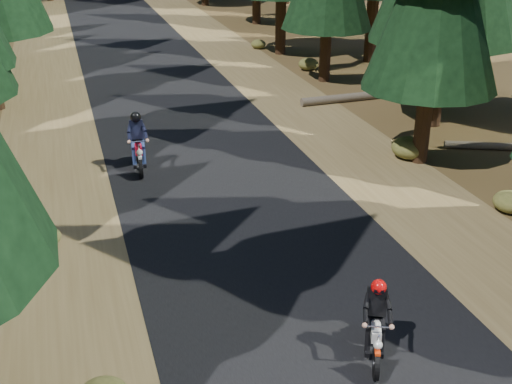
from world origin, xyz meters
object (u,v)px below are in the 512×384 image
Objects in this scene: log_far at (509,147)px; rider_lead at (375,334)px; log_near at (358,97)px; rider_follow at (139,151)px.

log_far is 2.34× the size of rider_lead.
log_far is (2.17, -6.40, -0.04)m from log_near.
rider_lead is at bearing 109.51° from rider_follow.
rider_follow is (-9.13, -4.59, 0.41)m from log_near.
log_far is 11.45m from rider_follow.
rider_lead is (-8.61, -7.83, 0.37)m from log_far.
rider_follow reaches higher than log_near.
rider_lead reaches higher than log_far.
log_far is at bearing 174.85° from rider_follow.
rider_lead is at bearing -114.52° from log_far.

